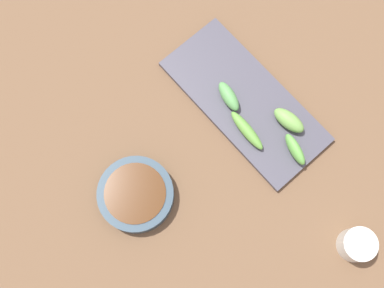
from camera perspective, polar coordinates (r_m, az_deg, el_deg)
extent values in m
cube|color=brown|center=(0.97, 0.20, 0.33)|extent=(2.10, 2.10, 0.02)
cylinder|color=#2E4352|center=(0.93, -6.64, -5.95)|extent=(0.14, 0.14, 0.03)
cylinder|color=#49250C|center=(0.92, -6.69, -5.88)|extent=(0.12, 0.12, 0.02)
cube|color=#494854|center=(0.99, 6.24, 5.05)|extent=(0.16, 0.35, 0.01)
ellipsoid|color=#78B352|center=(0.96, 11.37, 2.75)|extent=(0.04, 0.07, 0.03)
ellipsoid|color=#5FA759|center=(0.96, 4.36, 5.63)|extent=(0.04, 0.07, 0.03)
ellipsoid|color=#65A441|center=(0.95, 6.49, 1.61)|extent=(0.03, 0.10, 0.02)
ellipsoid|color=#67B44B|center=(0.95, 12.08, -0.62)|extent=(0.04, 0.07, 0.03)
cylinder|color=white|center=(0.95, 18.89, -11.18)|extent=(0.06, 0.06, 0.05)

